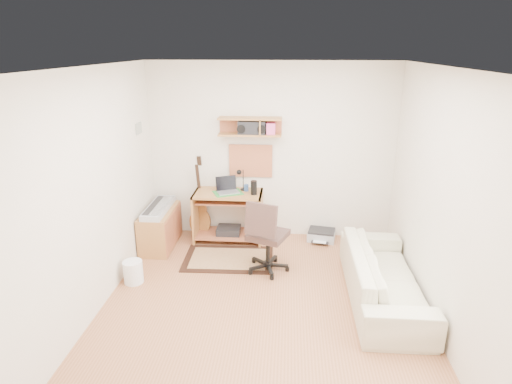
# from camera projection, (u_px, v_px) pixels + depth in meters

# --- Properties ---
(floor) EXTENTS (3.60, 4.00, 0.01)m
(floor) POSITION_uv_depth(u_px,v_px,m) (262.00, 306.00, 4.89)
(floor) COLOR #AA6D47
(floor) RESTS_ON ground
(ceiling) EXTENTS (3.60, 4.00, 0.01)m
(ceiling) POSITION_uv_depth(u_px,v_px,m) (263.00, 66.00, 4.05)
(ceiling) COLOR white
(ceiling) RESTS_ON ground
(back_wall) EXTENTS (3.60, 0.01, 2.60)m
(back_wall) POSITION_uv_depth(u_px,v_px,m) (271.00, 152.00, 6.36)
(back_wall) COLOR silver
(back_wall) RESTS_ON ground
(left_wall) EXTENTS (0.01, 4.00, 2.60)m
(left_wall) POSITION_uv_depth(u_px,v_px,m) (94.00, 193.00, 4.60)
(left_wall) COLOR silver
(left_wall) RESTS_ON ground
(right_wall) EXTENTS (0.01, 4.00, 2.60)m
(right_wall) POSITION_uv_depth(u_px,v_px,m) (442.00, 202.00, 4.34)
(right_wall) COLOR silver
(right_wall) RESTS_ON ground
(wall_shelf) EXTENTS (0.90, 0.25, 0.26)m
(wall_shelf) POSITION_uv_depth(u_px,v_px,m) (250.00, 126.00, 6.13)
(wall_shelf) COLOR #AF763D
(wall_shelf) RESTS_ON back_wall
(cork_board) EXTENTS (0.64, 0.03, 0.49)m
(cork_board) POSITION_uv_depth(u_px,v_px,m) (251.00, 161.00, 6.40)
(cork_board) COLOR #A67353
(cork_board) RESTS_ON back_wall
(wall_photo) EXTENTS (0.02, 0.20, 0.15)m
(wall_photo) POSITION_uv_depth(u_px,v_px,m) (139.00, 128.00, 5.88)
(wall_photo) COLOR #4C8CBF
(wall_photo) RESTS_ON left_wall
(desk) EXTENTS (1.00, 0.55, 0.75)m
(desk) POSITION_uv_depth(u_px,v_px,m) (228.00, 216.00, 6.44)
(desk) COLOR #AF763D
(desk) RESTS_ON floor
(laptop) EXTENTS (0.40, 0.40, 0.23)m
(laptop) POSITION_uv_depth(u_px,v_px,m) (228.00, 185.00, 6.26)
(laptop) COLOR silver
(laptop) RESTS_ON desk
(speaker) EXTENTS (0.09, 0.09, 0.20)m
(speaker) POSITION_uv_depth(u_px,v_px,m) (254.00, 188.00, 6.21)
(speaker) COLOR black
(speaker) RESTS_ON desk
(desk_lamp) EXTENTS (0.11, 0.11, 0.32)m
(desk_lamp) POSITION_uv_depth(u_px,v_px,m) (243.00, 180.00, 6.38)
(desk_lamp) COLOR black
(desk_lamp) RESTS_ON desk
(pencil_cup) EXTENTS (0.07, 0.07, 0.10)m
(pencil_cup) POSITION_uv_depth(u_px,v_px,m) (246.00, 188.00, 6.38)
(pencil_cup) COLOR #2E4F8B
(pencil_cup) RESTS_ON desk
(boombox) EXTENTS (0.39, 0.18, 0.20)m
(boombox) POSITION_uv_depth(u_px,v_px,m) (252.00, 128.00, 6.13)
(boombox) COLOR black
(boombox) RESTS_ON wall_shelf
(rug) EXTENTS (1.23, 0.84, 0.02)m
(rug) POSITION_uv_depth(u_px,v_px,m) (228.00, 259.00, 5.95)
(rug) COLOR tan
(rug) RESTS_ON floor
(task_chair) EXTENTS (0.66, 0.66, 1.00)m
(task_chair) POSITION_uv_depth(u_px,v_px,m) (268.00, 235.00, 5.51)
(task_chair) COLOR #3B2923
(task_chair) RESTS_ON floor
(cabinet) EXTENTS (0.40, 0.90, 0.55)m
(cabinet) POSITION_uv_depth(u_px,v_px,m) (160.00, 228.00, 6.28)
(cabinet) COLOR #AF763D
(cabinet) RESTS_ON floor
(music_keyboard) EXTENTS (0.28, 0.88, 0.08)m
(music_keyboard) POSITION_uv_depth(u_px,v_px,m) (159.00, 208.00, 6.18)
(music_keyboard) COLOR #B2B5BA
(music_keyboard) RESTS_ON cabinet
(guitar) EXTENTS (0.36, 0.25, 1.23)m
(guitar) POSITION_uv_depth(u_px,v_px,m) (199.00, 197.00, 6.52)
(guitar) COLOR #A66933
(guitar) RESTS_ON floor
(waste_basket) EXTENTS (0.24, 0.24, 0.29)m
(waste_basket) POSITION_uv_depth(u_px,v_px,m) (133.00, 272.00, 5.33)
(waste_basket) COLOR white
(waste_basket) RESTS_ON floor
(printer) EXTENTS (0.45, 0.38, 0.15)m
(printer) POSITION_uv_depth(u_px,v_px,m) (321.00, 234.00, 6.52)
(printer) COLOR #A5A8AA
(printer) RESTS_ON floor
(sofa) EXTENTS (0.57, 1.97, 0.77)m
(sofa) POSITION_uv_depth(u_px,v_px,m) (385.00, 269.00, 4.92)
(sofa) COLOR beige
(sofa) RESTS_ON floor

